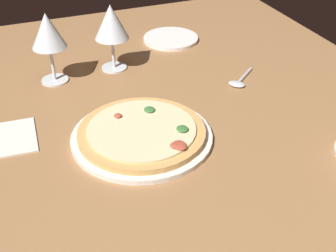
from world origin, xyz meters
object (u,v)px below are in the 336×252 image
Objects in this scene: wine_glass_far at (48,33)px; wine_glass_near at (111,23)px; pizza_main at (142,134)px; side_plate at (171,39)px; spoon at (239,82)px.

wine_glass_near is (-1.11, 15.07, -0.40)cm from wine_glass_far.
side_plate is at bearing 151.24° from pizza_main.
wine_glass_near is at bearing -126.46° from spoon.
wine_glass_far is at bearing -70.84° from side_plate.
side_plate is 30.16cm from spoon.
pizza_main is at bearing -65.73° from spoon.
wine_glass_far reaches higher than wine_glass_near.
wine_glass_far is 15.12cm from wine_glass_near.
spoon is at bearing 10.31° from side_plate.
wine_glass_far is 1.71× the size of spoon.
wine_glass_far reaches higher than spoon.
wine_glass_near reaches higher than spoon.
pizza_main is 1.80× the size of side_plate.
side_plate is at bearing 109.16° from wine_glass_far.
pizza_main is 1.64× the size of wine_glass_far.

